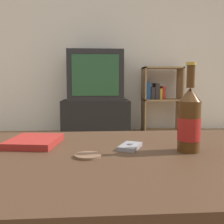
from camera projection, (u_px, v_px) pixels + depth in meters
name	position (u px, v px, depth m)	size (l,w,h in m)	color
back_wall	(91.00, 40.00, 3.74)	(8.00, 0.05, 2.60)	silver
coffee_table	(85.00, 172.00, 0.84)	(1.29, 0.79, 0.47)	#422B1C
tv_stand	(96.00, 117.00, 3.55)	(0.90, 0.48, 0.46)	black
television	(95.00, 76.00, 3.49)	(0.71, 0.50, 0.65)	black
bookshelf	(159.00, 97.00, 3.68)	(0.54, 0.30, 0.91)	#99754C
beer_bottle	(189.00, 121.00, 0.86)	(0.08, 0.08, 0.29)	#47280F
cell_phone	(130.00, 146.00, 0.91)	(0.10, 0.12, 0.02)	gray
coaster	(88.00, 156.00, 0.81)	(0.08, 0.08, 0.01)	brown
table_book	(34.00, 141.00, 0.97)	(0.20, 0.23, 0.02)	maroon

